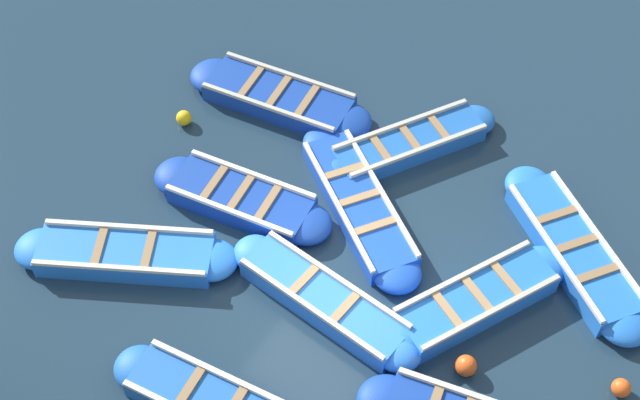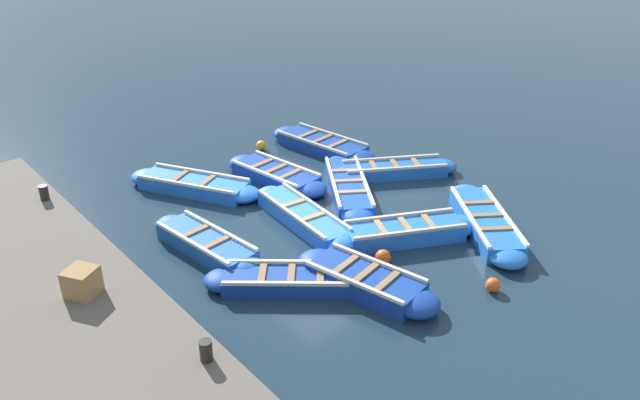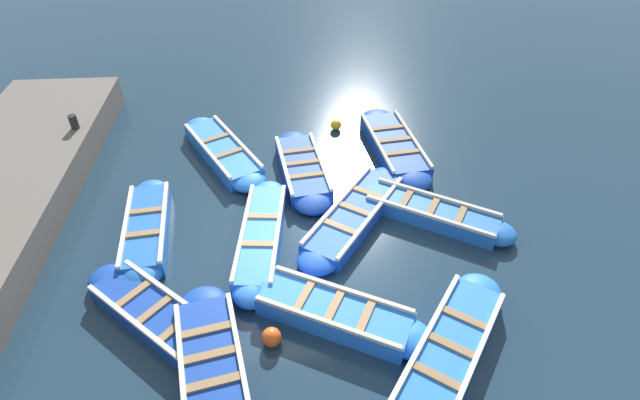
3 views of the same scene
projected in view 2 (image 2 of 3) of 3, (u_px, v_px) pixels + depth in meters
ground_plane at (317, 216)px, 15.16m from camera, size 120.00×120.00×0.00m
boat_tucked at (276, 175)px, 16.81m from camera, size 1.36×3.49×0.44m
boat_mid_row at (322, 145)px, 18.80m from camera, size 1.45×3.88×0.42m
boat_end_of_row at (404, 232)px, 14.08m from camera, size 3.46×2.28×0.46m
boat_stern_in at (206, 245)px, 13.60m from camera, size 1.14×3.41×0.45m
boat_centre at (348, 187)px, 16.25m from camera, size 2.91×3.69×0.39m
boat_bow_out at (486, 222)px, 14.50m from camera, size 2.92×3.61×0.43m
boat_drifting at (194, 185)px, 16.30m from camera, size 2.53×3.69×0.42m
boat_alongside at (292, 280)px, 12.44m from camera, size 3.18×2.92×0.39m
boat_broadside at (303, 217)px, 14.70m from camera, size 1.08×3.71×0.45m
boat_near_quay at (365, 281)px, 12.34m from camera, size 1.55×3.34×0.46m
boat_outer_right at (394, 170)px, 17.19m from camera, size 3.43×2.48×0.40m
quay_wall at (53, 304)px, 11.36m from camera, size 2.99×12.77×0.79m
bollard_north at (206, 351)px, 9.38m from camera, size 0.20×0.20×0.35m
bollard_mid_north at (44, 193)px, 14.13m from camera, size 0.20×0.20×0.35m
wooden_crate at (82, 282)px, 10.85m from camera, size 0.69×0.69×0.50m
buoy_orange_near at (493, 285)px, 12.32m from camera, size 0.29×0.29×0.29m
buoy_yellow_far at (383, 257)px, 13.19m from camera, size 0.34×0.34×0.34m
buoy_white_drifting at (261, 145)px, 18.84m from camera, size 0.29×0.29×0.29m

